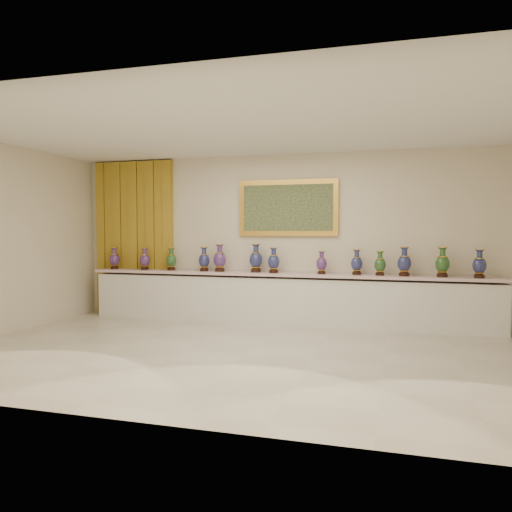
# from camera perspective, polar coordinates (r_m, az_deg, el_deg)

# --- Properties ---
(ground) EXTENTS (8.00, 8.00, 0.00)m
(ground) POSITION_cam_1_polar(r_m,az_deg,el_deg) (6.76, -1.16, -11.17)
(ground) COLOR beige
(ground) RESTS_ON ground
(room) EXTENTS (8.00, 8.00, 8.00)m
(room) POSITION_cam_1_polar(r_m,az_deg,el_deg) (9.79, -11.22, 2.55)
(room) COLOR beige
(room) RESTS_ON ground
(counter) EXTENTS (7.28, 0.48, 0.90)m
(counter) POSITION_cam_1_polar(r_m,az_deg,el_deg) (8.83, 3.20, -4.93)
(counter) COLOR white
(counter) RESTS_ON ground
(vase_0) EXTENTS (0.25, 0.25, 0.42)m
(vase_0) POSITION_cam_1_polar(r_m,az_deg,el_deg) (10.03, -15.88, -0.35)
(vase_0) COLOR black
(vase_0) RESTS_ON counter
(vase_1) EXTENTS (0.22, 0.22, 0.42)m
(vase_1) POSITION_cam_1_polar(r_m,az_deg,el_deg) (9.70, -12.59, -0.43)
(vase_1) COLOR black
(vase_1) RESTS_ON counter
(vase_2) EXTENTS (0.22, 0.22, 0.42)m
(vase_2) POSITION_cam_1_polar(r_m,az_deg,el_deg) (9.47, -9.65, -0.47)
(vase_2) COLOR black
(vase_2) RESTS_ON counter
(vase_3) EXTENTS (0.26, 0.26, 0.44)m
(vase_3) POSITION_cam_1_polar(r_m,az_deg,el_deg) (9.19, -5.95, -0.49)
(vase_3) COLOR black
(vase_3) RESTS_ON counter
(vase_4) EXTENTS (0.29, 0.29, 0.50)m
(vase_4) POSITION_cam_1_polar(r_m,az_deg,el_deg) (9.07, -4.16, -0.37)
(vase_4) COLOR black
(vase_4) RESTS_ON counter
(vase_5) EXTENTS (0.28, 0.28, 0.51)m
(vase_5) POSITION_cam_1_polar(r_m,az_deg,el_deg) (8.91, -0.01, -0.39)
(vase_5) COLOR black
(vase_5) RESTS_ON counter
(vase_6) EXTENTS (0.22, 0.22, 0.45)m
(vase_6) POSITION_cam_1_polar(r_m,az_deg,el_deg) (8.77, 2.04, -0.62)
(vase_6) COLOR black
(vase_6) RESTS_ON counter
(vase_7) EXTENTS (0.21, 0.21, 0.40)m
(vase_7) POSITION_cam_1_polar(r_m,az_deg,el_deg) (8.62, 7.50, -0.87)
(vase_7) COLOR black
(vase_7) RESTS_ON counter
(vase_8) EXTENTS (0.21, 0.21, 0.43)m
(vase_8) POSITION_cam_1_polar(r_m,az_deg,el_deg) (8.58, 11.44, -0.82)
(vase_8) COLOR black
(vase_8) RESTS_ON counter
(vase_9) EXTENTS (0.21, 0.21, 0.41)m
(vase_9) POSITION_cam_1_polar(r_m,az_deg,el_deg) (8.52, 13.99, -0.94)
(vase_9) COLOR black
(vase_9) RESTS_ON counter
(vase_10) EXTENTS (0.23, 0.23, 0.48)m
(vase_10) POSITION_cam_1_polar(r_m,az_deg,el_deg) (8.51, 16.59, -0.76)
(vase_10) COLOR black
(vase_10) RESTS_ON counter
(vase_11) EXTENTS (0.24, 0.24, 0.48)m
(vase_11) POSITION_cam_1_polar(r_m,az_deg,el_deg) (8.54, 20.53, -0.81)
(vase_11) COLOR black
(vase_11) RESTS_ON counter
(vase_12) EXTENTS (0.24, 0.24, 0.45)m
(vase_12) POSITION_cam_1_polar(r_m,az_deg,el_deg) (8.58, 24.18, -0.95)
(vase_12) COLOR black
(vase_12) RESTS_ON counter
(label_card) EXTENTS (0.10, 0.06, 0.00)m
(label_card) POSITION_cam_1_polar(r_m,az_deg,el_deg) (9.17, -7.21, -1.73)
(label_card) COLOR white
(label_card) RESTS_ON counter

